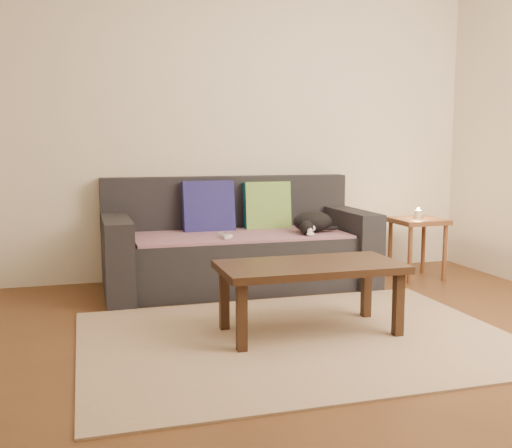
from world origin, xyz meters
name	(u,v)px	position (x,y,z in m)	size (l,w,h in m)	color
ground	(307,348)	(0.00, 0.00, 0.00)	(4.50, 4.50, 0.00)	brown
back_wall	(224,125)	(0.00, 2.00, 1.30)	(4.50, 0.04, 2.60)	beige
sofa	(237,248)	(0.00, 1.57, 0.31)	(2.10, 0.94, 0.87)	#232328
throw_blanket	(240,235)	(0.00, 1.48, 0.43)	(1.66, 0.74, 0.02)	#492A4F
cushion_navy	(208,207)	(-0.20, 1.74, 0.63)	(0.42, 0.10, 0.42)	#101045
cushion_green	(267,205)	(0.31, 1.74, 0.63)	(0.39, 0.10, 0.39)	#0E5957
cat	(312,222)	(0.57, 1.38, 0.52)	(0.40, 0.37, 0.17)	black
wii_remote_a	(225,235)	(-0.16, 1.32, 0.46)	(0.15, 0.04, 0.03)	white
wii_remote_b	(225,236)	(-0.17, 1.27, 0.46)	(0.15, 0.04, 0.03)	white
side_table	(418,229)	(1.55, 1.42, 0.42)	(0.41, 0.41, 0.51)	brown
candle	(418,214)	(1.55, 1.42, 0.55)	(0.06, 0.06, 0.09)	beige
rug	(298,339)	(0.00, 0.15, 0.01)	(2.50, 1.80, 0.01)	tan
coffee_table	(310,272)	(0.10, 0.24, 0.38)	(1.09, 0.54, 0.44)	#321E13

